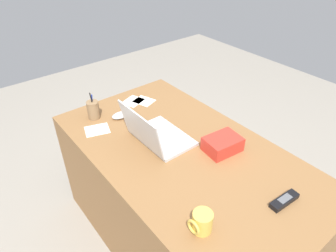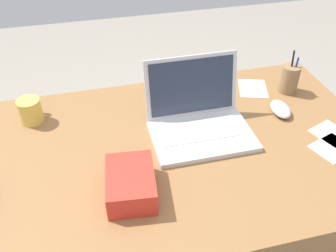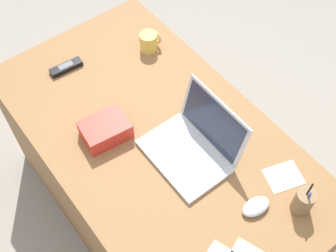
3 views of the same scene
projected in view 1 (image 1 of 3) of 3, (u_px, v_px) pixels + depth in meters
The scene contains 11 objects.
ground_plane at pixel (181, 236), 2.01m from camera, with size 6.00×6.00×0.00m, color gray.
desk at pixel (182, 198), 1.80m from camera, with size 1.50×0.85×0.74m, color olive.
laptop at pixel (156, 135), 1.63m from camera, with size 0.34×0.28×0.23m.
computer_mouse at pixel (121, 115), 1.84m from camera, with size 0.07×0.11×0.03m, color silver.
coffee_mug_white at pixel (202, 222), 1.16m from camera, with size 0.08×0.09×0.09m.
cordless_phone at pixel (284, 200), 1.29m from camera, with size 0.05×0.15×0.03m.
pen_holder at pixel (93, 110), 1.82m from camera, with size 0.07×0.07×0.18m.
snack_bag at pixel (222, 144), 1.57m from camera, with size 0.14×0.19×0.08m, color red.
paper_note_near_laptop at pixel (97, 130), 1.74m from camera, with size 0.11×0.14×0.00m, color white.
paper_note_left at pixel (144, 101), 2.01m from camera, with size 0.13×0.11×0.00m, color white.
paper_note_right at pixel (133, 101), 2.01m from camera, with size 0.11×0.13×0.00m, color white.
Camera 1 is at (-0.91, 0.83, 1.76)m, focal length 32.18 mm.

